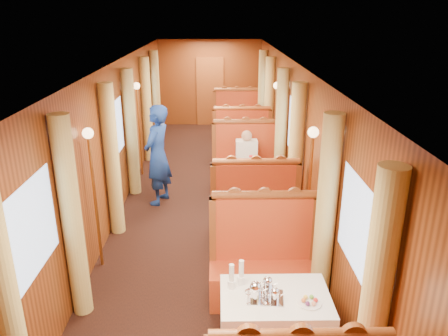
{
  "coord_description": "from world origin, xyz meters",
  "views": [
    {
      "loc": [
        0.2,
        -6.99,
        3.33
      ],
      "look_at": [
        0.3,
        -0.77,
        1.05
      ],
      "focal_mm": 35.0,
      "sensor_mm": 36.0,
      "label": 1
    }
  ],
  "objects_px": {
    "table_mid": "(249,189)",
    "fruit_plate": "(309,302)",
    "teapot_left": "(255,293)",
    "passenger": "(247,155)",
    "rose_vase_mid": "(251,159)",
    "steward": "(158,155)",
    "banquette_far_aft": "(237,123)",
    "table_far": "(239,134)",
    "table_near": "(274,327)",
    "banquette_near_aft": "(264,266)",
    "tea_tray": "(265,297)",
    "banquette_mid_fwd": "(254,212)",
    "banquette_far_fwd": "(241,145)",
    "rose_vase_far": "(240,113)",
    "teapot_back": "(267,286)",
    "teapot_right": "(275,297)",
    "banquette_mid_aft": "(245,167)"
  },
  "relations": [
    {
      "from": "table_mid",
      "to": "fruit_plate",
      "type": "distance_m",
      "value": 3.66
    },
    {
      "from": "teapot_left",
      "to": "passenger",
      "type": "height_order",
      "value": "passenger"
    },
    {
      "from": "rose_vase_mid",
      "to": "steward",
      "type": "xyz_separation_m",
      "value": [
        -1.63,
        0.32,
        -0.03
      ]
    },
    {
      "from": "banquette_far_aft",
      "to": "passenger",
      "type": "height_order",
      "value": "banquette_far_aft"
    },
    {
      "from": "table_far",
      "to": "table_near",
      "type": "bearing_deg",
      "value": -90.0
    },
    {
      "from": "banquette_near_aft",
      "to": "fruit_plate",
      "type": "relative_size",
      "value": 5.93
    },
    {
      "from": "table_mid",
      "to": "tea_tray",
      "type": "bearing_deg",
      "value": -91.69
    },
    {
      "from": "banquette_mid_fwd",
      "to": "rose_vase_mid",
      "type": "xyz_separation_m",
      "value": [
        0.02,
        1.01,
        0.5
      ]
    },
    {
      "from": "table_far",
      "to": "banquette_far_fwd",
      "type": "height_order",
      "value": "banquette_far_fwd"
    },
    {
      "from": "banquette_mid_fwd",
      "to": "table_near",
      "type": "bearing_deg",
      "value": -90.0
    },
    {
      "from": "rose_vase_mid",
      "to": "rose_vase_far",
      "type": "relative_size",
      "value": 1.0
    },
    {
      "from": "table_near",
      "to": "fruit_plate",
      "type": "relative_size",
      "value": 4.65
    },
    {
      "from": "table_mid",
      "to": "banquette_mid_fwd",
      "type": "xyz_separation_m",
      "value": [
        0.0,
        -1.01,
        0.05
      ]
    },
    {
      "from": "banquette_near_aft",
      "to": "steward",
      "type": "bearing_deg",
      "value": 119.73
    },
    {
      "from": "rose_vase_mid",
      "to": "banquette_far_fwd",
      "type": "bearing_deg",
      "value": 90.54
    },
    {
      "from": "table_mid",
      "to": "teapot_back",
      "type": "xyz_separation_m",
      "value": [
        -0.07,
        -3.44,
        0.44
      ]
    },
    {
      "from": "table_near",
      "to": "teapot_back",
      "type": "xyz_separation_m",
      "value": [
        -0.07,
        0.06,
        0.44
      ]
    },
    {
      "from": "banquette_far_aft",
      "to": "banquette_mid_fwd",
      "type": "bearing_deg",
      "value": -90.0
    },
    {
      "from": "banquette_mid_fwd",
      "to": "banquette_far_fwd",
      "type": "height_order",
      "value": "same"
    },
    {
      "from": "banquette_near_aft",
      "to": "steward",
      "type": "relative_size",
      "value": 0.75
    },
    {
      "from": "table_mid",
      "to": "teapot_right",
      "type": "height_order",
      "value": "teapot_right"
    },
    {
      "from": "banquette_near_aft",
      "to": "banquette_far_fwd",
      "type": "distance_m",
      "value": 4.97
    },
    {
      "from": "banquette_near_aft",
      "to": "table_far",
      "type": "height_order",
      "value": "banquette_near_aft"
    },
    {
      "from": "teapot_back",
      "to": "tea_tray",
      "type": "bearing_deg",
      "value": -104.88
    },
    {
      "from": "banquette_far_aft",
      "to": "rose_vase_mid",
      "type": "bearing_deg",
      "value": -89.7
    },
    {
      "from": "table_near",
      "to": "table_mid",
      "type": "relative_size",
      "value": 1.0
    },
    {
      "from": "banquette_mid_aft",
      "to": "steward",
      "type": "relative_size",
      "value": 0.75
    },
    {
      "from": "banquette_near_aft",
      "to": "tea_tray",
      "type": "distance_m",
      "value": 1.11
    },
    {
      "from": "fruit_plate",
      "to": "rose_vase_mid",
      "type": "relative_size",
      "value": 0.63
    },
    {
      "from": "table_near",
      "to": "rose_vase_mid",
      "type": "height_order",
      "value": "rose_vase_mid"
    },
    {
      "from": "tea_tray",
      "to": "steward",
      "type": "xyz_separation_m",
      "value": [
        -1.5,
        3.86,
        0.14
      ]
    },
    {
      "from": "banquette_mid_fwd",
      "to": "rose_vase_far",
      "type": "relative_size",
      "value": 3.72
    },
    {
      "from": "banquette_mid_aft",
      "to": "table_near",
      "type": "bearing_deg",
      "value": -90.0
    },
    {
      "from": "tea_tray",
      "to": "passenger",
      "type": "relative_size",
      "value": 0.45
    },
    {
      "from": "banquette_far_aft",
      "to": "passenger",
      "type": "distance_m",
      "value": 3.76
    },
    {
      "from": "banquette_near_aft",
      "to": "rose_vase_mid",
      "type": "height_order",
      "value": "banquette_near_aft"
    },
    {
      "from": "banquette_mid_aft",
      "to": "teapot_back",
      "type": "relative_size",
      "value": 8.68
    },
    {
      "from": "banquette_mid_aft",
      "to": "banquette_far_aft",
      "type": "distance_m",
      "value": 3.5
    },
    {
      "from": "table_near",
      "to": "teapot_left",
      "type": "relative_size",
      "value": 5.68
    },
    {
      "from": "table_mid",
      "to": "passenger",
      "type": "relative_size",
      "value": 1.38
    },
    {
      "from": "banquette_mid_fwd",
      "to": "teapot_right",
      "type": "relative_size",
      "value": 9.59
    },
    {
      "from": "table_far",
      "to": "steward",
      "type": "height_order",
      "value": "steward"
    },
    {
      "from": "teapot_left",
      "to": "banquette_mid_aft",
      "type": "bearing_deg",
      "value": 83.99
    },
    {
      "from": "table_far",
      "to": "teapot_back",
      "type": "distance_m",
      "value": 6.96
    },
    {
      "from": "table_near",
      "to": "banquette_near_aft",
      "type": "xyz_separation_m",
      "value": [
        0.0,
        1.01,
        0.05
      ]
    },
    {
      "from": "table_near",
      "to": "banquette_mid_fwd",
      "type": "xyz_separation_m",
      "value": [
        0.0,
        2.49,
        0.05
      ]
    },
    {
      "from": "table_mid",
      "to": "banquette_far_aft",
      "type": "height_order",
      "value": "banquette_far_aft"
    },
    {
      "from": "banquette_mid_aft",
      "to": "teapot_right",
      "type": "height_order",
      "value": "banquette_mid_aft"
    },
    {
      "from": "banquette_mid_fwd",
      "to": "rose_vase_far",
      "type": "height_order",
      "value": "banquette_mid_fwd"
    },
    {
      "from": "teapot_left",
      "to": "rose_vase_far",
      "type": "xyz_separation_m",
      "value": [
        0.22,
        7.06,
        0.1
      ]
    }
  ]
}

